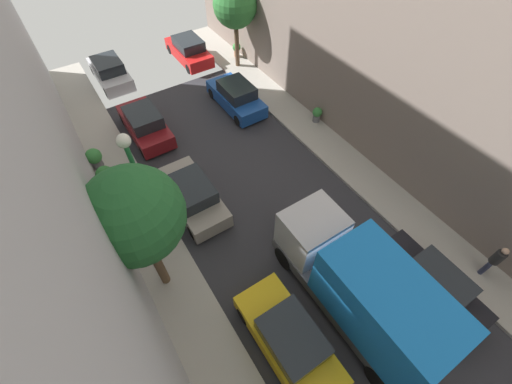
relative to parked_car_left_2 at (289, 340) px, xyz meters
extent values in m
plane|color=#2D2D33|center=(2.70, 0.56, -0.72)|extent=(32.00, 32.00, 0.00)
cube|color=#A8A399|center=(-2.30, 0.56, -0.64)|extent=(2.00, 44.00, 0.15)
cube|color=#A8A399|center=(7.70, 0.56, -0.64)|extent=(2.00, 44.00, 0.15)
cube|color=gold|center=(0.00, 0.04, -0.17)|extent=(1.76, 4.20, 0.76)
cube|color=#1E2328|center=(0.00, -0.11, 0.53)|extent=(1.56, 2.10, 0.64)
cylinder|color=black|center=(-0.78, 1.59, -0.40)|extent=(0.22, 0.64, 0.64)
cylinder|color=black|center=(0.78, 1.59, -0.40)|extent=(0.22, 0.64, 0.64)
cylinder|color=black|center=(0.78, -1.51, -0.40)|extent=(0.22, 0.64, 0.64)
cube|color=gray|center=(0.00, 7.25, -0.17)|extent=(1.76, 4.20, 0.76)
cube|color=#1E2328|center=(0.00, 7.10, 0.53)|extent=(1.56, 2.10, 0.64)
cylinder|color=black|center=(-0.78, 8.80, -0.40)|extent=(0.22, 0.64, 0.64)
cylinder|color=black|center=(0.78, 8.80, -0.40)|extent=(0.22, 0.64, 0.64)
cylinder|color=black|center=(-0.78, 5.70, -0.40)|extent=(0.22, 0.64, 0.64)
cylinder|color=black|center=(0.78, 5.70, -0.40)|extent=(0.22, 0.64, 0.64)
cube|color=maroon|center=(0.00, 13.06, -0.17)|extent=(1.76, 4.20, 0.76)
cube|color=#1E2328|center=(0.00, 12.91, 0.53)|extent=(1.56, 2.10, 0.64)
cylinder|color=black|center=(-0.78, 14.61, -0.40)|extent=(0.22, 0.64, 0.64)
cylinder|color=black|center=(0.78, 14.61, -0.40)|extent=(0.22, 0.64, 0.64)
cylinder|color=black|center=(-0.78, 11.51, -0.40)|extent=(0.22, 0.64, 0.64)
cylinder|color=black|center=(0.78, 11.51, -0.40)|extent=(0.22, 0.64, 0.64)
cube|color=silver|center=(0.00, 19.17, -0.17)|extent=(1.76, 4.20, 0.76)
cube|color=#1E2328|center=(0.00, 19.02, 0.53)|extent=(1.56, 2.10, 0.64)
cylinder|color=black|center=(-0.78, 20.72, -0.40)|extent=(0.22, 0.64, 0.64)
cylinder|color=black|center=(0.78, 20.72, -0.40)|extent=(0.22, 0.64, 0.64)
cylinder|color=black|center=(-0.78, 17.62, -0.40)|extent=(0.22, 0.64, 0.64)
cylinder|color=black|center=(0.78, 17.62, -0.40)|extent=(0.22, 0.64, 0.64)
cube|color=black|center=(5.40, -1.22, -0.17)|extent=(1.76, 4.20, 0.76)
cube|color=#1E2328|center=(5.40, -1.37, 0.53)|extent=(1.56, 2.10, 0.64)
cylinder|color=black|center=(4.62, 0.33, -0.40)|extent=(0.22, 0.64, 0.64)
cylinder|color=black|center=(6.18, 0.33, -0.40)|extent=(0.22, 0.64, 0.64)
cylinder|color=black|center=(4.62, -2.77, -0.40)|extent=(0.22, 0.64, 0.64)
cylinder|color=black|center=(6.18, -2.77, -0.40)|extent=(0.22, 0.64, 0.64)
cube|color=#194799|center=(5.40, 12.54, -0.17)|extent=(1.76, 4.20, 0.76)
cube|color=#1E2328|center=(5.40, 12.39, 0.53)|extent=(1.56, 2.10, 0.64)
cylinder|color=black|center=(4.62, 14.09, -0.40)|extent=(0.22, 0.64, 0.64)
cylinder|color=black|center=(6.18, 14.09, -0.40)|extent=(0.22, 0.64, 0.64)
cylinder|color=black|center=(4.62, 10.99, -0.40)|extent=(0.22, 0.64, 0.64)
cylinder|color=black|center=(6.18, 10.99, -0.40)|extent=(0.22, 0.64, 0.64)
cube|color=red|center=(5.40, 18.92, -0.17)|extent=(1.76, 4.20, 0.76)
cube|color=#1E2328|center=(5.40, 18.77, 0.53)|extent=(1.56, 2.10, 0.64)
cylinder|color=black|center=(4.62, 20.47, -0.40)|extent=(0.22, 0.64, 0.64)
cylinder|color=black|center=(6.18, 20.47, -0.40)|extent=(0.22, 0.64, 0.64)
cylinder|color=black|center=(4.62, 17.37, -0.40)|extent=(0.22, 0.64, 0.64)
cylinder|color=black|center=(6.18, 17.37, -0.40)|extent=(0.22, 0.64, 0.64)
cube|color=#4C4C51|center=(2.70, -0.01, 0.01)|extent=(2.20, 6.60, 0.50)
cube|color=#B7B7BC|center=(2.70, 2.39, 1.11)|extent=(2.10, 1.80, 1.70)
cube|color=blue|center=(2.70, -1.01, 1.46)|extent=(2.24, 4.20, 2.40)
cylinder|color=black|center=(1.72, 2.59, -0.24)|extent=(0.30, 0.96, 0.96)
cylinder|color=black|center=(3.68, 2.59, -0.24)|extent=(0.30, 0.96, 0.96)
cylinder|color=black|center=(1.72, -2.41, -0.24)|extent=(0.30, 0.96, 0.96)
cylinder|color=black|center=(3.68, -2.41, -0.24)|extent=(0.30, 0.96, 0.96)
cylinder|color=#2D334C|center=(7.88, -1.96, -0.16)|extent=(0.18, 0.18, 0.82)
cylinder|color=#2D334C|center=(8.10, -1.96, -0.16)|extent=(0.18, 0.18, 0.82)
cylinder|color=#262626|center=(7.99, -1.96, 0.57)|extent=(0.36, 0.36, 0.64)
sphere|color=tan|center=(7.99, -1.96, 1.03)|extent=(0.24, 0.24, 0.24)
cylinder|color=brown|center=(7.74, 16.28, 0.86)|extent=(0.29, 0.29, 2.86)
sphere|color=#2D7233|center=(7.74, 16.28, 3.29)|extent=(2.65, 2.65, 2.65)
cylinder|color=brown|center=(-2.56, 4.43, 1.04)|extent=(0.32, 0.32, 3.21)
sphere|color=#23602D|center=(-2.56, 4.43, 3.76)|extent=(2.98, 2.98, 2.98)
cylinder|color=brown|center=(8.28, 17.30, -0.34)|extent=(0.36, 0.36, 0.45)
sphere|color=#38843D|center=(8.28, 17.30, 0.10)|extent=(0.56, 0.56, 0.56)
cylinder|color=#B2A899|center=(-2.94, 8.46, -0.41)|extent=(0.50, 0.50, 0.33)
sphere|color=#38843D|center=(-2.94, 8.46, 0.00)|extent=(0.61, 0.61, 0.61)
cylinder|color=slate|center=(8.41, 8.75, -0.37)|extent=(0.41, 0.41, 0.40)
sphere|color=#38843D|center=(8.41, 8.75, 0.04)|extent=(0.53, 0.53, 0.53)
cylinder|color=slate|center=(-3.00, 11.92, -0.38)|extent=(0.51, 0.51, 0.38)
sphere|color=#38843D|center=(-3.00, 11.92, 0.11)|extent=(0.76, 0.76, 0.76)
cylinder|color=brown|center=(-2.90, 10.42, -0.38)|extent=(0.51, 0.51, 0.38)
sphere|color=#2D7233|center=(-2.90, 10.42, 0.13)|extent=(0.81, 0.81, 0.81)
cylinder|color=#26723F|center=(-1.90, 6.20, 2.06)|extent=(0.16, 0.16, 5.26)
sphere|color=white|center=(-1.90, 6.20, 4.91)|extent=(0.44, 0.44, 0.44)
camera|label=1|loc=(-2.55, -1.93, 11.41)|focal=23.05mm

